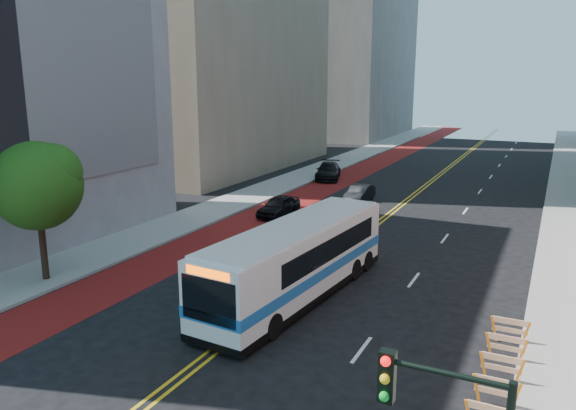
% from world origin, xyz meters
% --- Properties ---
extents(ground, '(160.00, 160.00, 0.00)m').
position_xyz_m(ground, '(0.00, 0.00, 0.00)').
color(ground, black).
rests_on(ground, ground).
extents(sidewalk_left, '(4.00, 140.00, 0.15)m').
position_xyz_m(sidewalk_left, '(-12.00, 30.00, 0.07)').
color(sidewalk_left, gray).
rests_on(sidewalk_left, ground).
extents(sidewalk_right, '(4.00, 140.00, 0.15)m').
position_xyz_m(sidewalk_right, '(12.00, 30.00, 0.07)').
color(sidewalk_right, gray).
rests_on(sidewalk_right, ground).
extents(bus_lane_paint, '(3.60, 140.00, 0.01)m').
position_xyz_m(bus_lane_paint, '(-8.10, 30.00, 0.00)').
color(bus_lane_paint, '#5F140D').
rests_on(bus_lane_paint, ground).
extents(center_line_inner, '(0.14, 140.00, 0.01)m').
position_xyz_m(center_line_inner, '(-0.18, 30.00, 0.00)').
color(center_line_inner, gold).
rests_on(center_line_inner, ground).
extents(center_line_outer, '(0.14, 140.00, 0.01)m').
position_xyz_m(center_line_outer, '(0.18, 30.00, 0.00)').
color(center_line_outer, gold).
rests_on(center_line_outer, ground).
extents(lane_dashes, '(0.14, 98.20, 0.01)m').
position_xyz_m(lane_dashes, '(4.80, 38.00, 0.01)').
color(lane_dashes, silver).
rests_on(lane_dashes, ground).
extents(construction_barriers, '(1.42, 10.91, 1.00)m').
position_xyz_m(construction_barriers, '(9.60, 3.42, 0.68)').
color(construction_barriers, orange).
rests_on(construction_barriers, ground).
extents(street_tree, '(4.20, 4.20, 6.70)m').
position_xyz_m(street_tree, '(-11.24, 6.04, 4.91)').
color(street_tree, black).
rests_on(street_tree, sidewalk_left).
extents(transit_bus, '(3.82, 12.70, 3.44)m').
position_xyz_m(transit_bus, '(0.59, 9.58, 1.79)').
color(transit_bus, white).
rests_on(transit_bus, ground).
extents(car_a, '(1.85, 4.32, 1.45)m').
position_xyz_m(car_a, '(-6.99, 22.62, 0.73)').
color(car_a, black).
rests_on(car_a, ground).
extents(car_b, '(1.45, 4.11, 1.35)m').
position_xyz_m(car_b, '(-3.26, 29.45, 0.68)').
color(car_b, black).
rests_on(car_b, ground).
extents(car_c, '(3.68, 5.81, 1.57)m').
position_xyz_m(car_c, '(-9.30, 37.86, 0.78)').
color(car_c, black).
rests_on(car_c, ground).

